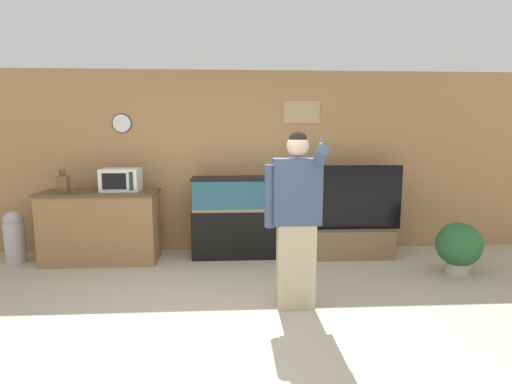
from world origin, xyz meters
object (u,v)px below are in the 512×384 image
tv_on_stand (348,231)px  trash_bin (15,236)px  person_standing (296,218)px  aquarium_on_stand (234,217)px  microwave (121,180)px  knife_block (63,184)px  counter_island (101,227)px  potted_plant (459,246)px

tv_on_stand → trash_bin: bearing=179.5°
tv_on_stand → person_standing: 1.93m
aquarium_on_stand → person_standing: 1.83m
aquarium_on_stand → microwave: bearing=-176.0°
microwave → knife_block: size_ratio=1.56×
counter_island → person_standing: size_ratio=0.87×
counter_island → microwave: size_ratio=3.10×
trash_bin → tv_on_stand: bearing=-0.5°
counter_island → knife_block: (-0.43, -0.06, 0.59)m
trash_bin → microwave: bearing=-0.6°
counter_island → microwave: 0.69m
tv_on_stand → potted_plant: size_ratio=2.30×
counter_island → microwave: (0.28, 0.04, 0.63)m
knife_block → trash_bin: size_ratio=0.45×
knife_block → trash_bin: knife_block is taller
counter_island → potted_plant: counter_island is taller
counter_island → aquarium_on_stand: aquarium_on_stand is taller
potted_plant → counter_island: bearing=170.5°
potted_plant → microwave: bearing=169.4°
aquarium_on_stand → knife_block: bearing=-174.8°
knife_block → aquarium_on_stand: knife_block is taller
counter_island → trash_bin: 1.17m
aquarium_on_stand → trash_bin: size_ratio=1.67×
microwave → aquarium_on_stand: bearing=4.0°
microwave → tv_on_stand: tv_on_stand is taller
microwave → knife_block: 0.72m
knife_block → tv_on_stand: size_ratio=0.21×
aquarium_on_stand → potted_plant: (2.74, -0.90, -0.20)m
trash_bin → person_standing: bearing=-24.5°
counter_island → knife_block: bearing=-172.4°
knife_block → trash_bin: bearing=171.3°
aquarium_on_stand → potted_plant: aquarium_on_stand is taller
microwave → potted_plant: 4.37m
knife_block → tv_on_stand: 3.86m
person_standing → counter_island: bearing=146.8°
person_standing → knife_block: bearing=151.9°
potted_plant → trash_bin: (-5.68, 0.81, -0.00)m
counter_island → aquarium_on_stand: (1.78, 0.15, 0.08)m
microwave → counter_island: bearing=-172.0°
person_standing → trash_bin: person_standing is taller
person_standing → trash_bin: bearing=155.5°
trash_bin → knife_block: bearing=-8.7°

